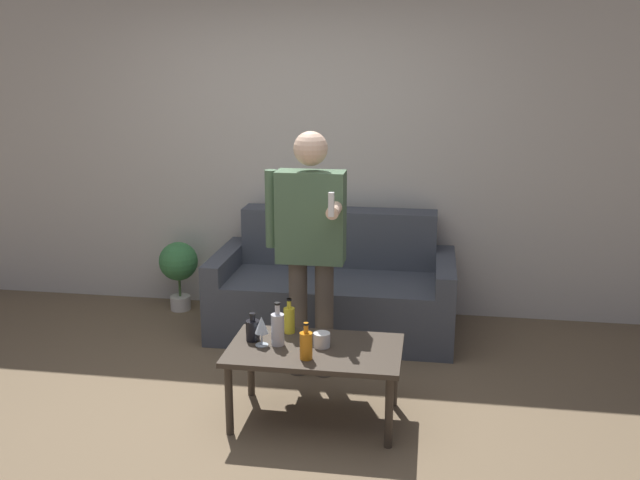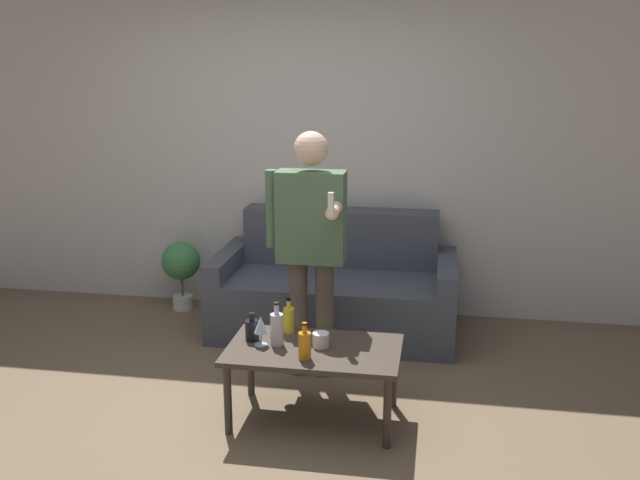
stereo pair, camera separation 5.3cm
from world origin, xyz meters
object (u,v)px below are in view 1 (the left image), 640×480
at_px(couch, 334,290).
at_px(coffee_table, 315,356).
at_px(person_standing_front, 310,237).
at_px(bottle_orange, 278,328).

xyz_separation_m(couch, coffee_table, (0.08, -1.38, 0.08)).
height_order(coffee_table, person_standing_front, person_standing_front).
height_order(couch, coffee_table, couch).
bearing_deg(couch, coffee_table, -86.63).
bearing_deg(coffee_table, person_standing_front, 102.20).
distance_m(couch, bottle_orange, 1.40).
bearing_deg(bottle_orange, couch, 84.49).
distance_m(couch, coffee_table, 1.39).
height_order(bottle_orange, person_standing_front, person_standing_front).
distance_m(bottle_orange, person_standing_front, 0.70).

